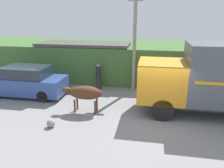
# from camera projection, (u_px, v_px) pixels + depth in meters

# --- Properties ---
(ground_plane) EXTENTS (60.00, 60.00, 0.00)m
(ground_plane) POSITION_uv_depth(u_px,v_px,m) (158.00, 118.00, 10.28)
(ground_plane) COLOR gray
(hillside_embankment) EXTENTS (32.00, 6.39, 2.54)m
(hillside_embankment) POSITION_uv_depth(u_px,v_px,m) (157.00, 61.00, 16.80)
(hillside_embankment) COLOR #426B33
(hillside_embankment) RESTS_ON ground_plane
(building_backdrop) EXTENTS (6.45, 2.70, 2.76)m
(building_backdrop) POSITION_uv_depth(u_px,v_px,m) (85.00, 61.00, 15.93)
(building_backdrop) COLOR #B2BCAD
(building_backdrop) RESTS_ON ground_plane
(cargo_truck) EXTENTS (7.29, 2.26, 3.45)m
(cargo_truck) POSITION_uv_depth(u_px,v_px,m) (223.00, 78.00, 9.98)
(cargo_truck) COLOR #2D2D2D
(cargo_truck) RESTS_ON ground_plane
(brown_cow) EXTENTS (2.05, 0.68, 1.35)m
(brown_cow) POSITION_uv_depth(u_px,v_px,m) (84.00, 93.00, 10.70)
(brown_cow) COLOR #512D19
(brown_cow) RESTS_ON ground_plane
(parked_suv) EXTENTS (4.72, 1.84, 1.78)m
(parked_suv) POSITION_uv_depth(u_px,v_px,m) (26.00, 82.00, 12.94)
(parked_suv) COLOR #334C8C
(parked_suv) RESTS_ON ground_plane
(pedestrian_on_hill) EXTENTS (0.38, 0.38, 1.66)m
(pedestrian_on_hill) POSITION_uv_depth(u_px,v_px,m) (98.00, 75.00, 14.07)
(pedestrian_on_hill) COLOR #38332D
(pedestrian_on_hill) RESTS_ON ground_plane
(utility_pole) EXTENTS (0.90, 0.21, 6.19)m
(utility_pole) POSITION_uv_depth(u_px,v_px,m) (135.00, 40.00, 13.13)
(utility_pole) COLOR gray
(utility_pole) RESTS_ON ground_plane
(roadside_rock) EXTENTS (0.36, 0.36, 0.36)m
(roadside_rock) POSITION_uv_depth(u_px,v_px,m) (51.00, 123.00, 9.44)
(roadside_rock) COLOR gray
(roadside_rock) RESTS_ON ground_plane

